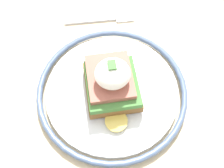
{
  "coord_description": "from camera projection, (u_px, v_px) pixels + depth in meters",
  "views": [
    {
      "loc": [
        0.18,
        0.02,
        1.19
      ],
      "look_at": [
        -0.03,
        0.05,
        0.78
      ],
      "focal_mm": 45.0,
      "sensor_mm": 36.0,
      "label": 1
    }
  ],
  "objects": [
    {
      "name": "dining_table",
      "position": [
        89.0,
        135.0,
        0.58
      ],
      "size": [
        1.0,
        0.8,
        0.75
      ],
      "color": "#C6B28E",
      "rests_on": "ground_plane"
    },
    {
      "name": "plate",
      "position": [
        112.0,
        91.0,
        0.48
      ],
      "size": [
        0.26,
        0.26,
        0.02
      ],
      "color": "silver",
      "rests_on": "dining_table"
    },
    {
      "name": "sandwich",
      "position": [
        112.0,
        82.0,
        0.45
      ],
      "size": [
        0.12,
        0.09,
        0.08
      ],
      "color": "brown",
      "rests_on": "plate"
    },
    {
      "name": "fork",
      "position": [
        104.0,
        19.0,
        0.56
      ],
      "size": [
        0.02,
        0.14,
        0.0
      ],
      "color": "silver",
      "rests_on": "dining_table"
    }
  ]
}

